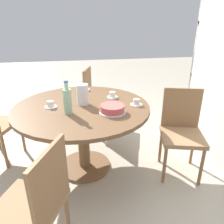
{
  "coord_description": "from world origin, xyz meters",
  "views": [
    {
      "loc": [
        2.09,
        -0.07,
        1.57
      ],
      "look_at": [
        0.0,
        0.31,
        0.66
      ],
      "focal_mm": 35.0,
      "sensor_mm": 36.0,
      "label": 1
    }
  ],
  "objects_px": {
    "cup_d": "(136,103)",
    "coffee_pot": "(83,94)",
    "chair_c": "(182,130)",
    "cup_c": "(51,105)",
    "cake_main": "(112,109)",
    "cup_b": "(85,88)",
    "chair_b": "(35,204)",
    "bookshelf": "(224,84)",
    "chair_d": "(97,97)",
    "cup_a": "(112,95)",
    "water_bottle": "(68,101)"
  },
  "relations": [
    {
      "from": "chair_b",
      "to": "cup_a",
      "type": "bearing_deg",
      "value": 172.27
    },
    {
      "from": "coffee_pot",
      "to": "cup_c",
      "type": "xyz_separation_m",
      "value": [
        0.03,
        -0.32,
        -0.09
      ]
    },
    {
      "from": "chair_b",
      "to": "bookshelf",
      "type": "xyz_separation_m",
      "value": [
        -0.94,
        1.91,
        0.42
      ]
    },
    {
      "from": "chair_c",
      "to": "cake_main",
      "type": "height_order",
      "value": "chair_c"
    },
    {
      "from": "cake_main",
      "to": "cup_b",
      "type": "xyz_separation_m",
      "value": [
        -0.76,
        -0.21,
        -0.01
      ]
    },
    {
      "from": "chair_d",
      "to": "water_bottle",
      "type": "bearing_deg",
      "value": 179.78
    },
    {
      "from": "bookshelf",
      "to": "cup_c",
      "type": "xyz_separation_m",
      "value": [
        -0.06,
        -1.86,
        -0.13
      ]
    },
    {
      "from": "chair_c",
      "to": "bookshelf",
      "type": "distance_m",
      "value": 0.7
    },
    {
      "from": "water_bottle",
      "to": "cup_b",
      "type": "height_order",
      "value": "water_bottle"
    },
    {
      "from": "chair_d",
      "to": "cup_a",
      "type": "bearing_deg",
      "value": -155.43
    },
    {
      "from": "chair_b",
      "to": "chair_d",
      "type": "xyz_separation_m",
      "value": [
        -1.99,
        0.62,
        0.0
      ]
    },
    {
      "from": "cup_a",
      "to": "cup_d",
      "type": "height_order",
      "value": "same"
    },
    {
      "from": "chair_c",
      "to": "water_bottle",
      "type": "distance_m",
      "value": 1.21
    },
    {
      "from": "chair_b",
      "to": "cake_main",
      "type": "xyz_separation_m",
      "value": [
        -0.75,
        0.64,
        0.3
      ]
    },
    {
      "from": "cup_a",
      "to": "chair_b",
      "type": "bearing_deg",
      "value": -31.4
    },
    {
      "from": "coffee_pot",
      "to": "cup_c",
      "type": "height_order",
      "value": "coffee_pot"
    },
    {
      "from": "chair_b",
      "to": "cup_b",
      "type": "bearing_deg",
      "value": -172.22
    },
    {
      "from": "chair_b",
      "to": "cup_d",
      "type": "relative_size",
      "value": 7.42
    },
    {
      "from": "cup_a",
      "to": "cup_c",
      "type": "bearing_deg",
      "value": -74.63
    },
    {
      "from": "cake_main",
      "to": "cup_b",
      "type": "bearing_deg",
      "value": -164.66
    },
    {
      "from": "bookshelf",
      "to": "cup_b",
      "type": "distance_m",
      "value": 1.59
    },
    {
      "from": "chair_b",
      "to": "cup_d",
      "type": "height_order",
      "value": "chair_b"
    },
    {
      "from": "coffee_pot",
      "to": "cake_main",
      "type": "height_order",
      "value": "coffee_pot"
    },
    {
      "from": "chair_c",
      "to": "cup_b",
      "type": "height_order",
      "value": "chair_c"
    },
    {
      "from": "chair_d",
      "to": "water_bottle",
      "type": "height_order",
      "value": "water_bottle"
    },
    {
      "from": "water_bottle",
      "to": "cup_d",
      "type": "bearing_deg",
      "value": 97.92
    },
    {
      "from": "chair_b",
      "to": "water_bottle",
      "type": "bearing_deg",
      "value": -172.35
    },
    {
      "from": "cake_main",
      "to": "chair_b",
      "type": "bearing_deg",
      "value": -40.41
    },
    {
      "from": "bookshelf",
      "to": "cake_main",
      "type": "height_order",
      "value": "bookshelf"
    },
    {
      "from": "cup_b",
      "to": "cup_c",
      "type": "xyz_separation_m",
      "value": [
        0.52,
        -0.37,
        0.0
      ]
    },
    {
      "from": "chair_d",
      "to": "cup_c",
      "type": "height_order",
      "value": "chair_d"
    },
    {
      "from": "chair_c",
      "to": "cup_c",
      "type": "relative_size",
      "value": 7.42
    },
    {
      "from": "cup_c",
      "to": "cup_d",
      "type": "distance_m",
      "value": 0.86
    },
    {
      "from": "chair_d",
      "to": "coffee_pot",
      "type": "distance_m",
      "value": 1.07
    },
    {
      "from": "chair_d",
      "to": "cup_b",
      "type": "bearing_deg",
      "value": 175.97
    },
    {
      "from": "cup_c",
      "to": "cup_a",
      "type": "bearing_deg",
      "value": 105.37
    },
    {
      "from": "cup_d",
      "to": "water_bottle",
      "type": "bearing_deg",
      "value": -82.08
    },
    {
      "from": "coffee_pot",
      "to": "chair_c",
      "type": "bearing_deg",
      "value": 75.4
    },
    {
      "from": "coffee_pot",
      "to": "cup_d",
      "type": "distance_m",
      "value": 0.56
    },
    {
      "from": "water_bottle",
      "to": "cake_main",
      "type": "height_order",
      "value": "water_bottle"
    },
    {
      "from": "water_bottle",
      "to": "cup_a",
      "type": "relative_size",
      "value": 2.55
    },
    {
      "from": "chair_c",
      "to": "cup_c",
      "type": "xyz_separation_m",
      "value": [
        -0.23,
        -1.32,
        0.29
      ]
    },
    {
      "from": "cake_main",
      "to": "cup_d",
      "type": "distance_m",
      "value": 0.31
    },
    {
      "from": "cup_d",
      "to": "coffee_pot",
      "type": "bearing_deg",
      "value": -102.88
    },
    {
      "from": "chair_c",
      "to": "water_bottle",
      "type": "bearing_deg",
      "value": -166.54
    },
    {
      "from": "water_bottle",
      "to": "chair_d",
      "type": "bearing_deg",
      "value": 161.57
    },
    {
      "from": "chair_b",
      "to": "cup_d",
      "type": "bearing_deg",
      "value": 158.15
    },
    {
      "from": "chair_b",
      "to": "cup_b",
      "type": "distance_m",
      "value": 1.59
    },
    {
      "from": "chair_c",
      "to": "cup_d",
      "type": "bearing_deg",
      "value": 179.07
    },
    {
      "from": "cup_c",
      "to": "water_bottle",
      "type": "bearing_deg",
      "value": 42.99
    }
  ]
}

